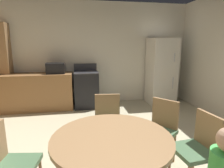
{
  "coord_description": "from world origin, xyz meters",
  "views": [
    {
      "loc": [
        -0.4,
        -1.98,
        1.62
      ],
      "look_at": [
        0.17,
        1.18,
        0.93
      ],
      "focal_mm": 30.17,
      "sensor_mm": 36.0,
      "label": 1
    }
  ],
  "objects_px": {
    "refrigerator": "(161,72)",
    "microwave": "(56,68)",
    "chair_north": "(108,120)",
    "chair_northeast": "(161,127)",
    "chair_west": "(8,162)",
    "chair_east": "(198,146)",
    "oven_range": "(86,89)",
    "dining_table": "(112,152)"
  },
  "relations": [
    {
      "from": "dining_table",
      "to": "chair_north",
      "type": "relative_size",
      "value": 1.32
    },
    {
      "from": "refrigerator",
      "to": "microwave",
      "type": "relative_size",
      "value": 4.0
    },
    {
      "from": "microwave",
      "to": "chair_west",
      "type": "relative_size",
      "value": 0.51
    },
    {
      "from": "dining_table",
      "to": "chair_northeast",
      "type": "relative_size",
      "value": 1.32
    },
    {
      "from": "microwave",
      "to": "chair_northeast",
      "type": "distance_m",
      "value": 3.07
    },
    {
      "from": "refrigerator",
      "to": "chair_east",
      "type": "relative_size",
      "value": 2.02
    },
    {
      "from": "refrigerator",
      "to": "chair_north",
      "type": "height_order",
      "value": "refrigerator"
    },
    {
      "from": "oven_range",
      "to": "chair_east",
      "type": "relative_size",
      "value": 1.26
    },
    {
      "from": "microwave",
      "to": "chair_north",
      "type": "relative_size",
      "value": 0.51
    },
    {
      "from": "chair_northeast",
      "to": "chair_west",
      "type": "xyz_separation_m",
      "value": [
        -1.78,
        -0.47,
        0.0
      ]
    },
    {
      "from": "refrigerator",
      "to": "chair_north",
      "type": "bearing_deg",
      "value": -130.26
    },
    {
      "from": "dining_table",
      "to": "microwave",
      "type": "bearing_deg",
      "value": 104.75
    },
    {
      "from": "chair_north",
      "to": "microwave",
      "type": "bearing_deg",
      "value": -149.78
    },
    {
      "from": "oven_range",
      "to": "dining_table",
      "type": "bearing_deg",
      "value": -88.13
    },
    {
      "from": "refrigerator",
      "to": "dining_table",
      "type": "distance_m",
      "value": 3.67
    },
    {
      "from": "oven_range",
      "to": "chair_north",
      "type": "xyz_separation_m",
      "value": [
        0.22,
        -2.18,
        0.03
      ]
    },
    {
      "from": "refrigerator",
      "to": "chair_west",
      "type": "xyz_separation_m",
      "value": [
        -2.91,
        -2.96,
        -0.38
      ]
    },
    {
      "from": "dining_table",
      "to": "chair_west",
      "type": "distance_m",
      "value": 1.01
    },
    {
      "from": "dining_table",
      "to": "chair_northeast",
      "type": "height_order",
      "value": "chair_northeast"
    },
    {
      "from": "refrigerator",
      "to": "microwave",
      "type": "distance_m",
      "value": 2.75
    },
    {
      "from": "refrigerator",
      "to": "chair_east",
      "type": "height_order",
      "value": "refrigerator"
    },
    {
      "from": "chair_northeast",
      "to": "oven_range",
      "type": "bearing_deg",
      "value": -109.16
    },
    {
      "from": "chair_northeast",
      "to": "chair_west",
      "type": "bearing_deg",
      "value": -23.73
    },
    {
      "from": "dining_table",
      "to": "chair_west",
      "type": "height_order",
      "value": "chair_west"
    },
    {
      "from": "refrigerator",
      "to": "oven_range",
      "type": "bearing_deg",
      "value": 178.47
    },
    {
      "from": "microwave",
      "to": "oven_range",
      "type": "bearing_deg",
      "value": 0.28
    },
    {
      "from": "chair_north",
      "to": "refrigerator",
      "type": "bearing_deg",
      "value": 146.34
    },
    {
      "from": "microwave",
      "to": "chair_east",
      "type": "distance_m",
      "value": 3.62
    },
    {
      "from": "chair_east",
      "to": "chair_northeast",
      "type": "height_order",
      "value": "same"
    },
    {
      "from": "chair_east",
      "to": "microwave",
      "type": "bearing_deg",
      "value": -64.8
    },
    {
      "from": "oven_range",
      "to": "microwave",
      "type": "bearing_deg",
      "value": -179.72
    },
    {
      "from": "chair_east",
      "to": "refrigerator",
      "type": "bearing_deg",
      "value": -112.47
    },
    {
      "from": "chair_west",
      "to": "oven_range",
      "type": "bearing_deg",
      "value": 82.68
    },
    {
      "from": "chair_east",
      "to": "chair_north",
      "type": "xyz_separation_m",
      "value": [
        -0.88,
        0.9,
        0.0
      ]
    },
    {
      "from": "oven_range",
      "to": "chair_west",
      "type": "relative_size",
      "value": 1.26
    },
    {
      "from": "refrigerator",
      "to": "chair_northeast",
      "type": "distance_m",
      "value": 2.77
    },
    {
      "from": "dining_table",
      "to": "chair_east",
      "type": "relative_size",
      "value": 1.32
    },
    {
      "from": "chair_northeast",
      "to": "chair_north",
      "type": "distance_m",
      "value": 0.77
    },
    {
      "from": "chair_north",
      "to": "chair_west",
      "type": "height_order",
      "value": "same"
    },
    {
      "from": "chair_northeast",
      "to": "refrigerator",
      "type": "bearing_deg",
      "value": -152.69
    },
    {
      "from": "oven_range",
      "to": "refrigerator",
      "type": "relative_size",
      "value": 0.62
    },
    {
      "from": "chair_west",
      "to": "dining_table",
      "type": "bearing_deg",
      "value": -0.0
    }
  ]
}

